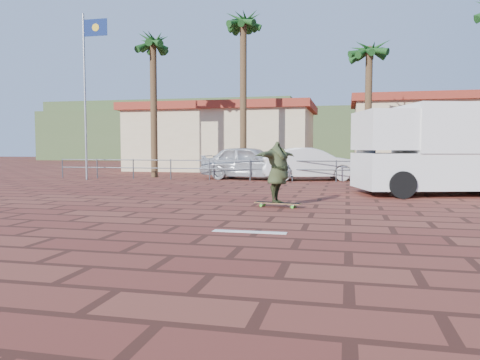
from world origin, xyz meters
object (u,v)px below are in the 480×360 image
object	(u,v)px
car_silver	(250,162)
car_white	(311,164)
skateboarder	(278,172)
longboard	(278,203)
campervan	(447,148)

from	to	relation	value
car_silver	car_white	size ratio (longest dim) A/B	1.03
skateboarder	car_white	distance (m)	10.46
longboard	skateboarder	distance (m)	0.83
skateboarder	car_white	bearing A→B (deg)	18.73
campervan	car_white	size ratio (longest dim) A/B	1.30
skateboarder	car_silver	world-z (taller)	skateboarder
campervan	car_white	xyz separation A→B (m)	(-4.95, 5.90, -0.79)
longboard	car_white	xyz separation A→B (m)	(0.07, 10.46, 0.68)
campervan	skateboarder	bearing A→B (deg)	-153.53
campervan	car_silver	xyz separation A→B (m)	(-7.93, 5.90, -0.74)
skateboarder	car_white	world-z (taller)	skateboarder
campervan	car_silver	world-z (taller)	campervan
campervan	car_silver	bearing A→B (deg)	127.64
campervan	car_white	distance (m)	7.74
car_silver	car_white	distance (m)	2.98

